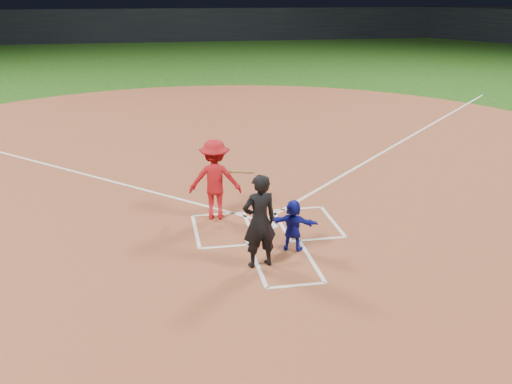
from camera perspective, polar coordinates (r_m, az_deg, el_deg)
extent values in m
plane|color=#1B4711|center=(13.01, 0.98, -3.48)|extent=(120.00, 120.00, 0.00)
cylinder|color=brown|center=(18.59, -2.73, 3.74)|extent=(28.00, 28.00, 0.01)
cube|color=black|center=(59.86, -8.63, 16.18)|extent=(80.00, 1.20, 3.20)
cylinder|color=white|center=(13.00, 0.98, -3.40)|extent=(0.60, 0.60, 0.02)
imported|color=#141BA5|center=(11.69, 3.73, -3.32)|extent=(1.05, 0.70, 1.09)
imported|color=black|center=(10.84, 0.35, -2.94)|extent=(0.76, 0.58, 1.87)
cube|color=white|center=(13.69, -3.82, -2.23)|extent=(1.22, 0.08, 0.01)
cube|color=white|center=(12.03, -2.75, -5.44)|extent=(1.22, 0.08, 0.01)
cube|color=white|center=(12.94, -0.63, -3.54)|extent=(0.08, 1.83, 0.01)
cube|color=white|center=(12.80, -6.03, -3.92)|extent=(0.08, 1.83, 0.01)
cube|color=white|center=(14.03, 4.15, -1.67)|extent=(1.22, 0.08, 0.01)
cube|color=white|center=(12.41, 6.28, -4.71)|extent=(1.22, 0.08, 0.01)
cube|color=white|center=(13.07, 2.57, -3.30)|extent=(0.08, 1.83, 0.01)
cube|color=white|center=(13.39, 7.67, -2.90)|extent=(0.08, 1.83, 0.01)
cube|color=white|center=(11.39, -0.03, -6.93)|extent=(0.08, 2.20, 0.01)
cube|color=white|center=(11.62, 5.34, -6.45)|extent=(0.08, 2.20, 0.01)
cube|color=white|center=(10.55, 4.06, -9.31)|extent=(1.10, 0.08, 0.01)
cube|color=white|center=(21.91, 15.46, 5.54)|extent=(14.21, 14.21, 0.01)
cube|color=white|center=(20.29, -23.53, 3.49)|extent=(14.21, 14.21, 0.01)
imported|color=#AF131A|center=(13.19, -4.12, 1.25)|extent=(1.31, 0.88, 1.89)
cylinder|color=olive|center=(13.07, -1.45, 2.02)|extent=(0.71, 0.56, 0.28)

